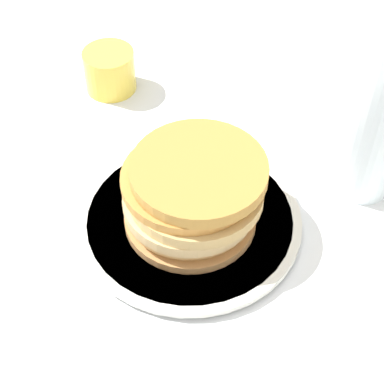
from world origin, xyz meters
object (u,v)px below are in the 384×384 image
at_px(pancake_stack, 192,193).
at_px(juice_glass, 110,70).
at_px(plate, 192,220).
at_px(water_bottle_near, 379,113).

height_order(pancake_stack, juice_glass, pancake_stack).
height_order(plate, water_bottle_near, water_bottle_near).
bearing_deg(juice_glass, pancake_stack, -71.89).
distance_m(plate, water_bottle_near, 0.23).
distance_m(pancake_stack, water_bottle_near, 0.22).
height_order(pancake_stack, water_bottle_near, water_bottle_near).
relative_size(pancake_stack, water_bottle_near, 0.67).
bearing_deg(juice_glass, water_bottle_near, -36.82).
distance_m(plate, juice_glass, 0.27).
distance_m(plate, pancake_stack, 0.04).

